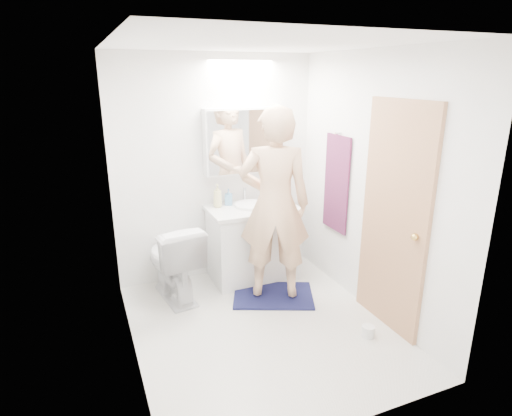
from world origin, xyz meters
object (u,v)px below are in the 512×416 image
toilet (173,261)px  person (274,205)px  medicine_cabinet (244,141)px  soap_bottle_b (229,197)px  soap_bottle_a (218,196)px  vanity_cabinet (252,244)px  toilet_paper_roll (368,331)px  toothbrush_cup (268,196)px

toilet → person: (0.93, -0.39, 0.59)m
medicine_cabinet → soap_bottle_b: medicine_cabinet is taller
medicine_cabinet → soap_bottle_a: medicine_cabinet is taller
vanity_cabinet → soap_bottle_b: (-0.20, 0.18, 0.52)m
medicine_cabinet → soap_bottle_a: 0.65m
toilet → person: size_ratio=0.43×
medicine_cabinet → person: size_ratio=0.47×
soap_bottle_b → toilet_paper_roll: soap_bottle_b is taller
person → soap_bottle_b: person is taller
toilet → soap_bottle_a: 0.83m
toilet → soap_bottle_b: 0.91m
soap_bottle_b → toothbrush_cup: size_ratio=1.61×
person → vanity_cabinet: bearing=-63.9°
soap_bottle_a → medicine_cabinet: bearing=10.2°
vanity_cabinet → toothbrush_cup: (0.26, 0.16, 0.48)m
toilet → soap_bottle_b: (0.70, 0.30, 0.51)m
medicine_cabinet → toothbrush_cup: 0.68m
vanity_cabinet → person: person is taller
medicine_cabinet → toilet: 1.46m
medicine_cabinet → toilet: medicine_cabinet is taller
medicine_cabinet → toothbrush_cup: (0.26, -0.05, -0.63)m
soap_bottle_a → toilet_paper_roll: bearing=-62.7°
toothbrush_cup → toilet_paper_roll: (0.23, -1.62, -0.82)m
soap_bottle_b → vanity_cabinet: bearing=-41.4°
soap_bottle_a → soap_bottle_b: size_ratio=1.43×
soap_bottle_a → toilet_paper_roll: (0.83, -1.61, -0.89)m
medicine_cabinet → toothbrush_cup: bearing=-10.7°
medicine_cabinet → soap_bottle_a: size_ratio=3.52×
vanity_cabinet → toilet_paper_roll: vanity_cabinet is taller
medicine_cabinet → toothbrush_cup: size_ratio=8.08×
toilet → soap_bottle_a: size_ratio=3.21×
toothbrush_cup → toilet_paper_roll: bearing=-81.8°
person → medicine_cabinet: bearing=-64.2°
vanity_cabinet → toothbrush_cup: size_ratio=8.26×
soap_bottle_a → toothbrush_cup: size_ratio=2.30×
vanity_cabinet → soap_bottle_a: 0.67m
vanity_cabinet → soap_bottle_b: size_ratio=5.14×
toilet → person: bearing=149.7°
soap_bottle_b → soap_bottle_a: bearing=-167.4°
vanity_cabinet → medicine_cabinet: bearing=91.5°
toothbrush_cup → soap_bottle_b: bearing=177.5°
vanity_cabinet → person: (0.02, -0.51, 0.60)m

